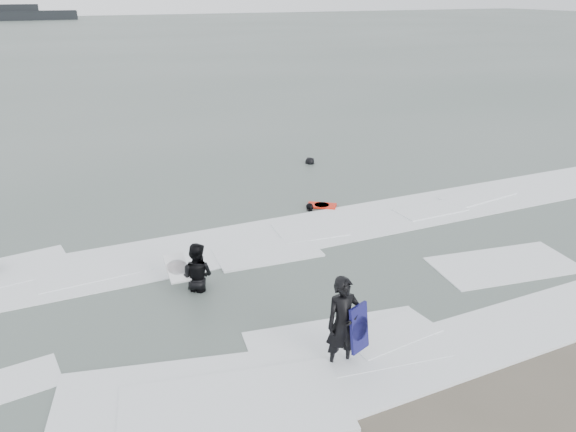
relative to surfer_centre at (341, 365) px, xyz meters
name	(u,v)px	position (x,y,z in m)	size (l,w,h in m)	color
ground	(388,349)	(1.13, 0.06, 0.00)	(320.00, 320.00, 0.00)	brown
sea	(69,41)	(1.13, 80.06, 0.06)	(320.00, 320.00, 0.00)	#47544C
surfer_centre	(341,365)	(0.00, 0.00, 0.00)	(0.71, 0.46, 1.94)	black
surfer_wading	(198,290)	(-1.77, 4.05, 0.00)	(0.88, 0.68, 1.80)	black
surfer_right_near	(310,212)	(3.06, 7.55, 0.00)	(0.86, 0.36, 1.47)	black
surfer_right_far	(310,165)	(5.44, 12.35, 0.00)	(0.72, 0.47, 1.47)	black
surf_foam	(308,271)	(1.13, 3.76, 0.04)	(30.03, 9.06, 0.09)	white
bodyboards	(285,255)	(0.56, 4.02, 0.50)	(6.52, 8.45, 1.25)	#11104E
vessel_horizon	(18,15)	(-5.01, 142.60, 1.30)	(25.60, 4.57, 3.47)	black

